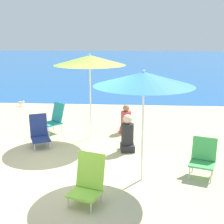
{
  "coord_description": "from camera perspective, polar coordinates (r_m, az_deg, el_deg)",
  "views": [
    {
      "loc": [
        1.45,
        -5.39,
        2.63
      ],
      "look_at": [
        0.97,
        1.11,
        1.0
      ],
      "focal_mm": 50.0,
      "sensor_mm": 36.0,
      "label": 1
    }
  ],
  "objects": [
    {
      "name": "beach_umbrella_blue",
      "position": [
        5.39,
        5.84,
        6.0
      ],
      "size": [
        1.76,
        1.76,
        2.04
      ],
      "color": "white",
      "rests_on": "ground"
    },
    {
      "name": "beach_chair_lime",
      "position": [
        5.1,
        -4.4,
        -12.37
      ],
      "size": [
        0.61,
        0.63,
        0.79
      ],
      "rotation": [
        0.0,
        0.0,
        -0.33
      ],
      "color": "silver",
      "rests_on": "ground"
    },
    {
      "name": "beach_chair_navy",
      "position": [
        7.67,
        -13.11,
        -3.55
      ],
      "size": [
        0.61,
        0.67,
        0.77
      ],
      "rotation": [
        0.0,
        0.0,
        0.45
      ],
      "color": "silver",
      "rests_on": "ground"
    },
    {
      "name": "beach_umbrella_lime",
      "position": [
        7.76,
        -4.08,
        9.41
      ],
      "size": [
        1.78,
        1.78,
        2.17
      ],
      "color": "white",
      "rests_on": "ground"
    },
    {
      "name": "ground_plane",
      "position": [
        6.17,
        -10.01,
        -11.42
      ],
      "size": [
        60.0,
        60.0,
        0.0
      ],
      "primitive_type": "plane",
      "color": "#C6B284"
    },
    {
      "name": "beach_chair_teal",
      "position": [
        8.68,
        -10.45,
        -1.04
      ],
      "size": [
        0.7,
        0.71,
        0.8
      ],
      "rotation": [
        0.0,
        0.0,
        -0.72
      ],
      "color": "silver",
      "rests_on": "ground"
    },
    {
      "name": "sea_water",
      "position": [
        31.81,
        1.61,
        9.27
      ],
      "size": [
        60.0,
        40.0,
        0.01
      ],
      "color": "#1E5699",
      "rests_on": "ground"
    },
    {
      "name": "person_seated_near",
      "position": [
        7.19,
        2.84,
        -4.29
      ],
      "size": [
        0.36,
        0.41,
        0.87
      ],
      "rotation": [
        0.0,
        0.0,
        0.14
      ],
      "color": "#262628",
      "rests_on": "ground"
    },
    {
      "name": "seagull",
      "position": [
        12.14,
        -16.29,
        1.63
      ],
      "size": [
        0.27,
        0.11,
        0.23
      ],
      "color": "gold",
      "rests_on": "ground"
    },
    {
      "name": "beach_chair_green",
      "position": [
        6.22,
        16.33,
        -7.83
      ],
      "size": [
        0.59,
        0.61,
        0.72
      ],
      "rotation": [
        0.0,
        0.0,
        -0.33
      ],
      "color": "silver",
      "rests_on": "ground"
    },
    {
      "name": "person_seated_far",
      "position": [
        8.57,
        2.56,
        -1.65
      ],
      "size": [
        0.33,
        0.39,
        0.77
      ],
      "rotation": [
        0.0,
        0.0,
        -0.07
      ],
      "color": "#BF3F4C",
      "rests_on": "ground"
    }
  ]
}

